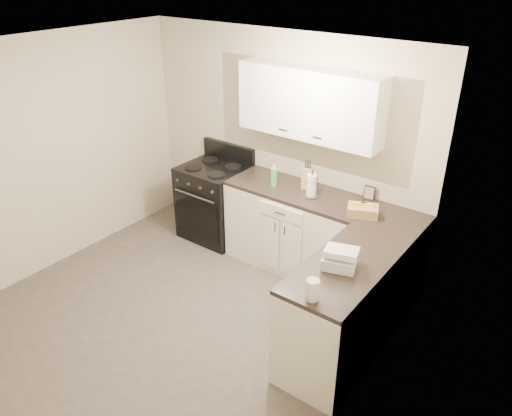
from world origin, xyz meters
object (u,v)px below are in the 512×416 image
Objects in this scene: paper_towel at (312,186)px; wicker_basket at (363,211)px; stove at (215,202)px; countertop_grill at (340,261)px; knife_block at (307,178)px.

wicker_basket is (0.61, -0.06, -0.07)m from paper_towel.
paper_towel reaches higher than stove.
countertop_grill is at bearing -75.22° from wicker_basket.
paper_towel is 0.84× the size of wicker_basket.
knife_block is 1.48m from countertop_grill.
wicker_basket is at bearing -33.81° from knife_block.
stove is at bearing 167.60° from knife_block.
knife_block reaches higher than wicker_basket.
knife_block is at bearing 134.35° from paper_towel.
knife_block is at bearing 6.04° from stove.
countertop_grill reaches higher than stove.
knife_block reaches higher than countertop_grill.
knife_block is 0.80× the size of wicker_basket.
paper_towel is at bearing -64.10° from knife_block.
stove is 2.46m from countertop_grill.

